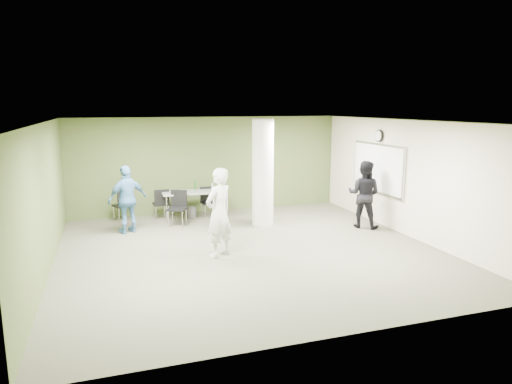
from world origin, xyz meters
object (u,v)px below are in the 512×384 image
object	(u,v)px
folding_table	(193,193)
man_black	(364,194)
woman_white	(219,213)
chair_back_left	(123,203)
man_blue	(128,199)

from	to	relation	value
folding_table	man_black	distance (m)	4.64
folding_table	woman_white	bearing A→B (deg)	-89.81
chair_back_left	woman_white	xyz separation A→B (m)	(1.80, -3.67, 0.43)
folding_table	man_blue	xyz separation A→B (m)	(-1.78, -0.90, 0.11)
woman_white	man_black	world-z (taller)	woman_white
folding_table	woman_white	xyz separation A→B (m)	(-0.05, -3.36, 0.20)
man_black	woman_white	bearing A→B (deg)	58.72
chair_back_left	man_blue	distance (m)	1.26
folding_table	chair_back_left	world-z (taller)	folding_table
folding_table	chair_back_left	distance (m)	1.89
folding_table	chair_back_left	bearing A→B (deg)	171.61
woman_white	man_blue	xyz separation A→B (m)	(-1.72, 2.46, -0.09)
woman_white	man_black	distance (m)	4.25
woman_white	folding_table	bearing A→B (deg)	-124.06
folding_table	man_black	bearing A→B (deg)	-28.05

